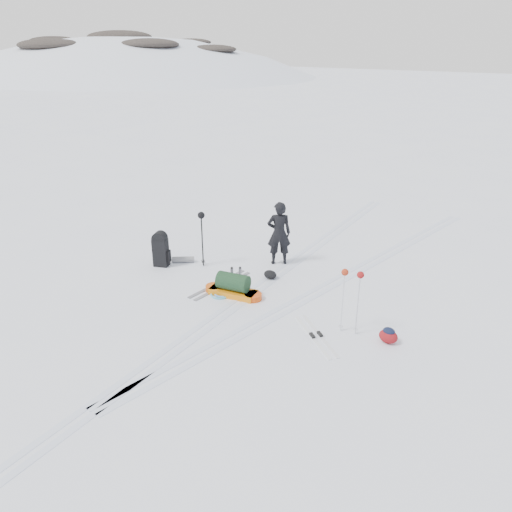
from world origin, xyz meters
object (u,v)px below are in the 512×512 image
at_px(pulk_sled, 233,287).
at_px(ski_poles_black, 201,222).
at_px(expedition_rucksack, 163,250).
at_px(skier, 279,233).

height_order(pulk_sled, ski_poles_black, ski_poles_black).
height_order(pulk_sled, expedition_rucksack, expedition_rucksack).
relative_size(skier, pulk_sled, 1.16).
xyz_separation_m(skier, expedition_rucksack, (-2.47, -1.97, -0.43)).
xyz_separation_m(expedition_rucksack, ski_poles_black, (0.87, 0.63, 0.81)).
xyz_separation_m(pulk_sled, ski_poles_black, (-1.76, 0.89, 1.05)).
bearing_deg(skier, expedition_rucksack, -0.18).
bearing_deg(expedition_rucksack, pulk_sled, -29.45).
bearing_deg(expedition_rucksack, skier, 14.65).
xyz_separation_m(pulk_sled, expedition_rucksack, (-2.64, 0.26, 0.24)).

